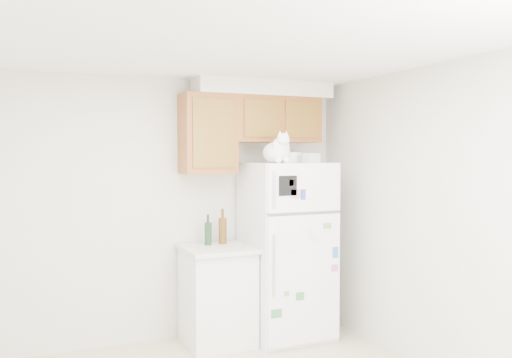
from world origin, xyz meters
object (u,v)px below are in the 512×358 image
base_counter (217,295)px  storage_box_front (311,158)px  bottle_green (208,230)px  storage_box_back (291,157)px  bottle_amber (223,226)px  cat (278,151)px  refrigerator (287,250)px

base_counter → storage_box_front: (0.90, -0.17, 1.28)m
base_counter → bottle_green: size_ratio=3.16×
storage_box_back → bottle_amber: 0.97m
cat → bottle_green: cat is taller
storage_box_front → bottle_amber: (-0.80, 0.29, -0.66)m
cat → storage_box_front: bearing=14.9°
storage_box_back → storage_box_front: (0.09, -0.23, -0.01)m
bottle_amber → base_counter: bearing=-129.0°
cat → storage_box_front: (0.41, 0.11, -0.07)m
base_counter → storage_box_back: storage_box_back is taller
base_counter → storage_box_front: 1.58m
refrigerator → storage_box_back: (0.12, 0.14, 0.90)m
cat → bottle_amber: 0.92m
storage_box_back → bottle_green: bearing=-165.4°
bottle_green → bottle_amber: size_ratio=0.86×
base_counter → cat: cat is taller
base_counter → storage_box_back: 1.52m
refrigerator → bottle_amber: size_ratio=5.01×
refrigerator → base_counter: 0.79m
cat → bottle_amber: cat is taller
storage_box_back → bottle_green: size_ratio=0.62×
base_counter → storage_box_front: size_ratio=6.13×
storage_box_back → bottle_amber: (-0.71, 0.06, -0.66)m
refrigerator → bottle_green: 0.79m
bottle_green → base_counter: bearing=-64.8°
bottle_amber → storage_box_back: bearing=-4.5°
refrigerator → base_counter: bearing=173.9°
base_counter → bottle_green: bearing=115.2°
cat → bottle_green: size_ratio=1.45×
refrigerator → storage_box_front: (0.21, -0.09, 0.89)m
refrigerator → cat: (-0.19, -0.20, 0.96)m
base_counter → storage_box_front: storage_box_front is taller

